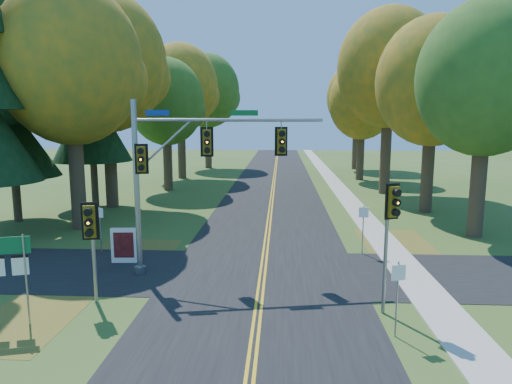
# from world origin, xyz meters

# --- Properties ---
(ground) EXTENTS (160.00, 160.00, 0.00)m
(ground) POSITION_xyz_m (0.00, 0.00, 0.00)
(ground) COLOR #304E1B
(ground) RESTS_ON ground
(road_main) EXTENTS (8.00, 160.00, 0.02)m
(road_main) POSITION_xyz_m (0.00, 0.00, 0.01)
(road_main) COLOR black
(road_main) RESTS_ON ground
(road_cross) EXTENTS (60.00, 6.00, 0.02)m
(road_cross) POSITION_xyz_m (0.00, 2.00, 0.01)
(road_cross) COLOR black
(road_cross) RESTS_ON ground
(centerline_left) EXTENTS (0.10, 160.00, 0.01)m
(centerline_left) POSITION_xyz_m (-0.10, 0.00, 0.03)
(centerline_left) COLOR gold
(centerline_left) RESTS_ON road_main
(centerline_right) EXTENTS (0.10, 160.00, 0.01)m
(centerline_right) POSITION_xyz_m (0.10, 0.00, 0.03)
(centerline_right) COLOR gold
(centerline_right) RESTS_ON road_main
(sidewalk_east) EXTENTS (1.60, 160.00, 0.06)m
(sidewalk_east) POSITION_xyz_m (6.20, 0.00, 0.03)
(sidewalk_east) COLOR #9E998E
(sidewalk_east) RESTS_ON ground
(leaf_patch_w_near) EXTENTS (4.00, 6.00, 0.00)m
(leaf_patch_w_near) POSITION_xyz_m (-6.50, 4.00, 0.01)
(leaf_patch_w_near) COLOR brown
(leaf_patch_w_near) RESTS_ON ground
(leaf_patch_e) EXTENTS (3.50, 8.00, 0.00)m
(leaf_patch_e) POSITION_xyz_m (6.80, 6.00, 0.01)
(leaf_patch_e) COLOR brown
(leaf_patch_e) RESTS_ON ground
(leaf_patch_w_far) EXTENTS (3.00, 5.00, 0.00)m
(leaf_patch_w_far) POSITION_xyz_m (-7.50, -3.00, 0.01)
(leaf_patch_w_far) COLOR brown
(leaf_patch_w_far) RESTS_ON ground
(tree_w_a) EXTENTS (8.00, 8.00, 14.15)m
(tree_w_a) POSITION_xyz_m (-11.13, 9.38, 9.49)
(tree_w_a) COLOR #38281C
(tree_w_a) RESTS_ON ground
(tree_e_a) EXTENTS (7.20, 7.20, 12.73)m
(tree_e_a) POSITION_xyz_m (11.57, 8.77, 8.53)
(tree_e_a) COLOR #38281C
(tree_e_a) RESTS_ON ground
(tree_w_b) EXTENTS (8.60, 8.60, 15.38)m
(tree_w_b) POSITION_xyz_m (-11.72, 16.29, 10.37)
(tree_w_b) COLOR #38281C
(tree_w_b) RESTS_ON ground
(tree_e_b) EXTENTS (7.60, 7.60, 13.33)m
(tree_e_b) POSITION_xyz_m (10.97, 15.58, 8.90)
(tree_e_b) COLOR #38281C
(tree_e_b) RESTS_ON ground
(tree_w_c) EXTENTS (6.80, 6.80, 11.91)m
(tree_w_c) POSITION_xyz_m (-9.54, 24.47, 7.94)
(tree_w_c) COLOR #38281C
(tree_w_c) RESTS_ON ground
(tree_e_c) EXTENTS (8.80, 8.80, 15.79)m
(tree_e_c) POSITION_xyz_m (9.88, 23.69, 10.66)
(tree_e_c) COLOR #38281C
(tree_e_c) RESTS_ON ground
(tree_w_d) EXTENTS (8.20, 8.20, 14.56)m
(tree_w_d) POSITION_xyz_m (-10.13, 33.18, 9.78)
(tree_w_d) COLOR #38281C
(tree_w_d) RESTS_ON ground
(tree_e_d) EXTENTS (7.00, 7.00, 12.32)m
(tree_e_d) POSITION_xyz_m (9.26, 32.87, 8.24)
(tree_e_d) COLOR #38281C
(tree_e_d) RESTS_ON ground
(tree_w_e) EXTENTS (8.40, 8.40, 14.97)m
(tree_w_e) POSITION_xyz_m (-8.92, 44.09, 10.07)
(tree_w_e) COLOR #38281C
(tree_w_e) RESTS_ON ground
(tree_e_e) EXTENTS (7.80, 7.80, 13.74)m
(tree_e_e) POSITION_xyz_m (10.47, 43.58, 9.19)
(tree_e_e) COLOR #38281C
(tree_e_e) RESTS_ON ground
(pine_b) EXTENTS (5.60, 5.60, 17.31)m
(pine_b) POSITION_xyz_m (-16.00, 11.00, 8.16)
(pine_b) COLOR #38281C
(pine_b) RESTS_ON ground
(pine_c) EXTENTS (5.60, 5.60, 20.56)m
(pine_c) POSITION_xyz_m (-13.00, 16.00, 9.69)
(pine_c) COLOR #38281C
(pine_c) RESTS_ON ground
(traffic_mast) EXTENTS (7.88, 1.91, 7.24)m
(traffic_mast) POSITION_xyz_m (-3.23, 1.92, 4.66)
(traffic_mast) COLOR gray
(traffic_mast) RESTS_ON ground
(east_signal_pole) EXTENTS (0.48, 0.59, 4.44)m
(east_signal_pole) POSITION_xyz_m (4.27, -2.05, 3.37)
(east_signal_pole) COLOR gray
(east_signal_pole) RESTS_ON ground
(ped_signal_pole) EXTENTS (0.58, 0.67, 3.67)m
(ped_signal_pole) POSITION_xyz_m (-5.77, -1.69, 2.73)
(ped_signal_pole) COLOR gray
(ped_signal_pole) RESTS_ON ground
(route_sign_cluster) EXTENTS (1.34, 0.39, 2.95)m
(route_sign_cluster) POSITION_xyz_m (-7.67, -3.48, 2.08)
(route_sign_cluster) COLOR gray
(route_sign_cluster) RESTS_ON ground
(info_kiosk) EXTENTS (1.17, 0.25, 1.61)m
(info_kiosk) POSITION_xyz_m (-6.32, 3.01, 0.80)
(info_kiosk) COLOR white
(info_kiosk) RESTS_ON ground
(reg_sign_e_north) EXTENTS (0.46, 0.08, 2.39)m
(reg_sign_e_north) POSITION_xyz_m (4.69, 4.95, 1.63)
(reg_sign_e_north) COLOR gray
(reg_sign_e_north) RESTS_ON ground
(reg_sign_e_south) EXTENTS (0.43, 0.16, 2.33)m
(reg_sign_e_south) POSITION_xyz_m (4.20, -3.56, 1.59)
(reg_sign_e_south) COLOR gray
(reg_sign_e_south) RESTS_ON ground
(reg_sign_w) EXTENTS (0.43, 0.17, 2.30)m
(reg_sign_w) POSITION_xyz_m (-8.00, 4.52, 1.58)
(reg_sign_w) COLOR gray
(reg_sign_w) RESTS_ON ground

